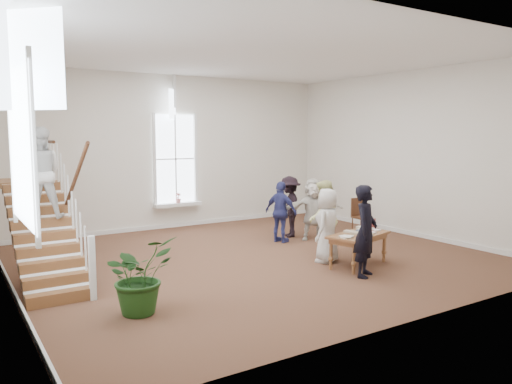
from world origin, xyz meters
TOP-DOWN VIEW (x-y plane):
  - ground at (0.00, 0.00)m, footprint 10.00×10.00m
  - room_shell at (-0.00, 4.39)m, footprint 10.49×10.00m
  - staircase at (-4.34, 0.75)m, footprint 1.10×4.10m
  - library_table at (1.49, -1.73)m, footprint 1.62×1.11m
  - police_officer at (1.03, -2.39)m, footprint 0.79×0.72m
  - elderly_woman at (1.13, -1.14)m, footprint 0.94×0.83m
  - person_yellow at (1.43, -0.64)m, footprint 1.06×1.07m
  - woman_cluster_a at (1.43, 1.04)m, footprint 0.70×1.00m
  - woman_cluster_b at (2.03, 1.49)m, footprint 0.99×1.23m
  - woman_cluster_c at (2.33, 0.84)m, footprint 1.57×1.12m
  - floor_plant at (-3.40, -1.97)m, footprint 1.34×1.26m
  - side_chair at (4.00, 0.83)m, footprint 0.45×0.45m

SIDE VIEW (x-z plane):
  - ground at x=0.00m, z-range 0.00..0.00m
  - room_shell at x=0.00m, z-range -4.60..5.40m
  - side_chair at x=4.00m, z-range 0.06..1.05m
  - floor_plant at x=-3.40m, z-range 0.00..1.20m
  - library_table at x=1.49m, z-range 0.24..0.99m
  - woman_cluster_a at x=1.43m, z-range 0.00..1.58m
  - elderly_woman at x=1.13m, z-range 0.00..1.62m
  - woman_cluster_c at x=2.33m, z-range 0.00..1.63m
  - woman_cluster_b at x=2.03m, z-range 0.00..1.65m
  - person_yellow at x=1.43m, z-range 0.00..1.74m
  - police_officer at x=1.03m, z-range 0.00..1.81m
  - staircase at x=-4.34m, z-range 0.16..3.08m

